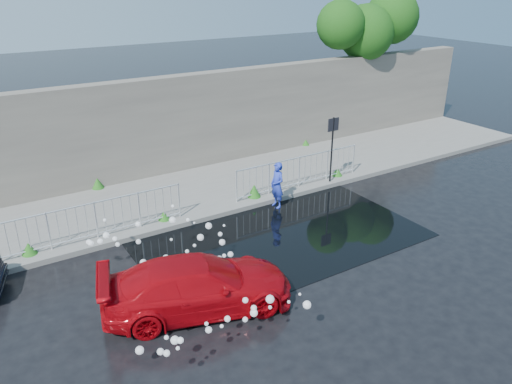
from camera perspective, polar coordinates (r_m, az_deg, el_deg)
ground at (r=13.57m, az=3.08°, el=-7.21°), size 90.00×90.00×0.00m
pavement at (r=17.41m, az=-6.36°, el=0.20°), size 30.00×4.00×0.15m
curb at (r=15.78m, az=-3.15°, el=-2.22°), size 30.00×0.25×0.16m
retaining_wall at (r=18.70m, az=-9.61°, el=7.62°), size 30.00×0.60×3.50m
puddle at (r=14.53m, az=2.44°, el=-4.94°), size 8.00×5.00×0.01m
sign_post at (r=17.50m, az=8.73°, el=5.97°), size 0.45×0.06×2.50m
tree at (r=23.70m, az=12.88°, el=18.03°), size 5.24×2.46×6.40m
railing_left at (r=14.53m, az=-17.84°, el=-2.92°), size 5.05×0.05×1.10m
railing_right at (r=17.29m, az=4.95°, el=2.46°), size 5.05×0.05×1.10m
weeds at (r=16.74m, az=-6.59°, el=0.14°), size 12.17×3.93×0.44m
water_spray at (r=11.82m, az=-7.80°, el=-8.69°), size 3.66×5.63×0.99m
red_car at (r=11.33m, az=-6.66°, el=-10.54°), size 4.54×2.81×1.23m
person at (r=15.97m, az=2.44°, el=0.78°), size 0.38×0.56×1.51m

